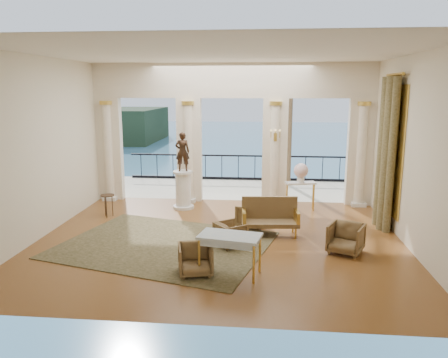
# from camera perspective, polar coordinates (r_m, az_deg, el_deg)

# --- Properties ---
(floor) EXTENTS (9.00, 9.00, 0.00)m
(floor) POSITION_cam_1_polar(r_m,az_deg,el_deg) (10.97, -0.61, -7.99)
(floor) COLOR #4E2D0A
(floor) RESTS_ON ground
(room_walls) EXTENTS (9.00, 9.00, 9.00)m
(room_walls) POSITION_cam_1_polar(r_m,az_deg,el_deg) (9.25, -1.38, 6.62)
(room_walls) COLOR #EFE5C9
(room_walls) RESTS_ON ground
(arcade) EXTENTS (9.00, 0.56, 4.50)m
(arcade) POSITION_cam_1_polar(r_m,az_deg,el_deg) (14.17, 1.01, 7.21)
(arcade) COLOR #FBEBCE
(arcade) RESTS_ON ground
(terrace) EXTENTS (10.00, 3.60, 0.10)m
(terrace) POSITION_cam_1_polar(r_m,az_deg,el_deg) (16.53, 1.52, -1.38)
(terrace) COLOR #B9B29D
(terrace) RESTS_ON ground
(balustrade) EXTENTS (9.00, 0.06, 1.03)m
(balustrade) POSITION_cam_1_polar(r_m,az_deg,el_deg) (18.00, 1.88, 1.20)
(balustrade) COLOR black
(balustrade) RESTS_ON terrace
(palm_tree) EXTENTS (2.00, 2.00, 4.50)m
(palm_tree) POSITION_cam_1_polar(r_m,az_deg,el_deg) (16.89, 8.75, 12.93)
(palm_tree) COLOR #4C3823
(palm_tree) RESTS_ON terrace
(headland) EXTENTS (22.00, 18.00, 6.00)m
(headland) POSITION_cam_1_polar(r_m,az_deg,el_deg) (86.34, -15.78, 6.86)
(headland) COLOR black
(headland) RESTS_ON sea
(sea) EXTENTS (160.00, 160.00, 0.00)m
(sea) POSITION_cam_1_polar(r_m,az_deg,el_deg) (70.94, 4.54, 3.85)
(sea) COLOR #2D658D
(sea) RESTS_ON ground
(curtain) EXTENTS (0.33, 1.40, 4.09)m
(curtain) POSITION_cam_1_polar(r_m,az_deg,el_deg) (12.30, 20.45, 3.14)
(curtain) COLOR #4B4424
(curtain) RESTS_ON ground
(window_frame) EXTENTS (0.04, 1.60, 3.40)m
(window_frame) POSITION_cam_1_polar(r_m,az_deg,el_deg) (12.34, 21.31, 3.48)
(window_frame) COLOR gold
(window_frame) RESTS_ON room_walls
(wall_sconce) EXTENTS (0.30, 0.11, 0.33)m
(wall_sconce) POSITION_cam_1_polar(r_m,az_deg,el_deg) (13.85, 6.72, 5.55)
(wall_sconce) COLOR gold
(wall_sconce) RESTS_ON arcade
(rug) EXTENTS (5.58, 4.84, 0.02)m
(rug) POSITION_cam_1_polar(r_m,az_deg,el_deg) (10.74, -7.77, -8.48)
(rug) COLOR #2E3218
(rug) RESTS_ON ground
(armchair_a) EXTENTS (0.80, 0.77, 0.69)m
(armchair_a) POSITION_cam_1_polar(r_m,az_deg,el_deg) (8.97, -3.76, -10.26)
(armchair_a) COLOR #403318
(armchair_a) RESTS_ON ground
(armchair_b) EXTENTS (0.95, 0.93, 0.75)m
(armchair_b) POSITION_cam_1_polar(r_m,az_deg,el_deg) (10.43, 15.63, -7.31)
(armchair_b) COLOR #403318
(armchair_b) RESTS_ON ground
(armchair_c) EXTENTS (0.79, 0.83, 0.72)m
(armchair_c) POSITION_cam_1_polar(r_m,az_deg,el_deg) (11.94, 3.49, -4.54)
(armchair_c) COLOR #403318
(armchair_c) RESTS_ON ground
(armchair_d) EXTENTS (0.85, 0.86, 0.65)m
(armchair_d) POSITION_cam_1_polar(r_m,az_deg,el_deg) (10.49, 0.88, -7.05)
(armchair_d) COLOR #403318
(armchair_d) RESTS_ON ground
(settee) EXTENTS (1.49, 0.74, 0.96)m
(settee) POSITION_cam_1_polar(r_m,az_deg,el_deg) (11.34, 6.02, -4.87)
(settee) COLOR #403318
(settee) RESTS_ON ground
(game_table) EXTENTS (1.33, 0.90, 0.84)m
(game_table) POSITION_cam_1_polar(r_m,az_deg,el_deg) (8.80, 0.78, -7.85)
(game_table) COLOR #A2B9CD
(game_table) RESTS_ON ground
(pedestal) EXTENTS (0.65, 0.65, 1.19)m
(pedestal) POSITION_cam_1_polar(r_m,az_deg,el_deg) (13.71, -5.35, -1.50)
(pedestal) COLOR silver
(pedestal) RESTS_ON ground
(statue) EXTENTS (0.48, 0.35, 1.21)m
(statue) POSITION_cam_1_polar(r_m,az_deg,el_deg) (13.49, -5.45, 3.57)
(statue) COLOR #301F15
(statue) RESTS_ON pedestal
(console_table) EXTENTS (0.97, 0.53, 0.87)m
(console_table) POSITION_cam_1_polar(r_m,az_deg,el_deg) (13.69, 9.95, -1.02)
(console_table) COLOR silver
(console_table) RESTS_ON ground
(urn) EXTENTS (0.44, 0.44, 0.59)m
(urn) POSITION_cam_1_polar(r_m,az_deg,el_deg) (13.59, 10.02, 0.98)
(urn) COLOR white
(urn) RESTS_ON console_table
(side_table) EXTENTS (0.40, 0.40, 0.65)m
(side_table) POSITION_cam_1_polar(r_m,az_deg,el_deg) (13.23, -14.97, -2.40)
(side_table) COLOR black
(side_table) RESTS_ON ground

